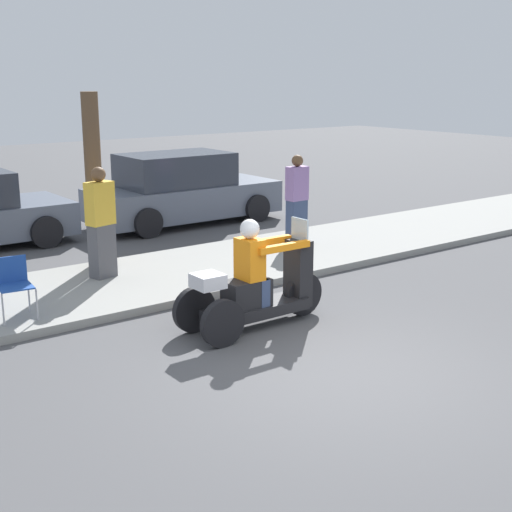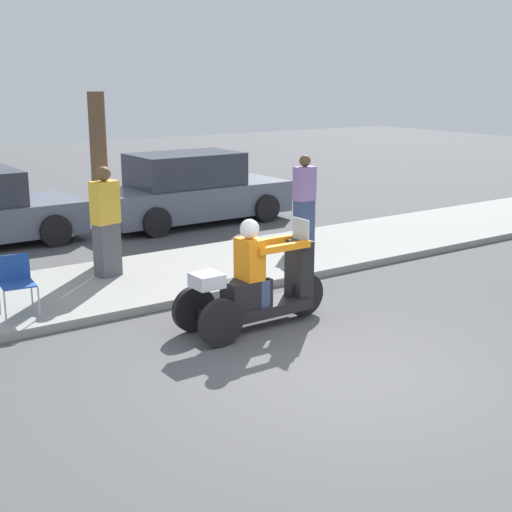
% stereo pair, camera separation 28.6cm
% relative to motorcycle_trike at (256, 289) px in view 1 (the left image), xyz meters
% --- Properties ---
extents(ground_plane, '(60.00, 60.00, 0.00)m').
position_rel_motorcycle_trike_xyz_m(ground_plane, '(-0.16, -1.84, -0.54)').
color(ground_plane, '#4C4C4F').
extents(sidewalk_strip, '(28.00, 2.80, 0.12)m').
position_rel_motorcycle_trike_xyz_m(sidewalk_strip, '(-0.16, 2.76, -0.48)').
color(sidewalk_strip, gray).
rests_on(sidewalk_strip, ground).
extents(motorcycle_trike, '(2.22, 0.77, 1.50)m').
position_rel_motorcycle_trike_xyz_m(motorcycle_trike, '(0.00, 0.00, 0.00)').
color(motorcycle_trike, black).
rests_on(motorcycle_trike, ground).
extents(spectator_with_child, '(0.42, 0.26, 1.72)m').
position_rel_motorcycle_trike_xyz_m(spectator_with_child, '(3.40, 3.22, 0.41)').
color(spectator_with_child, '#38476B').
rests_on(spectator_with_child, sidewalk_strip).
extents(spectator_near_curb, '(0.48, 0.36, 1.80)m').
position_rel_motorcycle_trike_xyz_m(spectator_near_curb, '(-0.77, 3.14, 0.45)').
color(spectator_near_curb, '#515156').
rests_on(spectator_near_curb, sidewalk_strip).
extents(folding_chair_curbside, '(0.51, 0.51, 0.82)m').
position_rel_motorcycle_trike_xyz_m(folding_chair_curbside, '(-2.59, 2.03, 0.08)').
color(folding_chair_curbside, '#A5A8AD').
rests_on(folding_chair_curbside, sidewalk_strip).
extents(parked_car_lot_left, '(4.40, 1.94, 1.62)m').
position_rel_motorcycle_trike_xyz_m(parked_car_lot_left, '(2.82, 6.63, 0.22)').
color(parked_car_lot_left, slate).
rests_on(parked_car_lot_left, ground).
extents(tree_trunk, '(0.28, 0.28, 2.94)m').
position_rel_motorcycle_trike_xyz_m(tree_trunk, '(-0.53, 3.85, 1.05)').
color(tree_trunk, brown).
rests_on(tree_trunk, sidewalk_strip).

